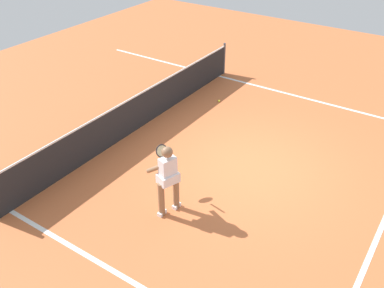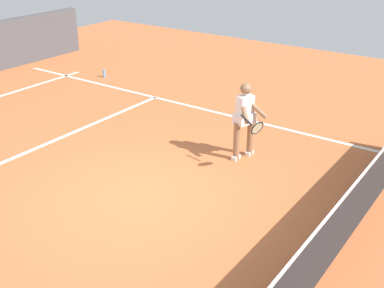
{
  "view_description": "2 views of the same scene",
  "coord_description": "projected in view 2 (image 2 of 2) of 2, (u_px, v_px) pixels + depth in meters",
  "views": [
    {
      "loc": [
        -7.68,
        -3.42,
        5.85
      ],
      "look_at": [
        -1.28,
        0.85,
        1.0
      ],
      "focal_mm": 40.11,
      "sensor_mm": 36.0,
      "label": 1
    },
    {
      "loc": [
        5.56,
        5.0,
        4.38
      ],
      "look_at": [
        -0.9,
        0.47,
        0.77
      ],
      "focal_mm": 46.24,
      "sensor_mm": 36.0,
      "label": 2
    }
  ],
  "objects": [
    {
      "name": "service_line_marking",
      "position": [
        27.0,
        152.0,
        10.17
      ],
      "size": [
        8.36,
        0.1,
        0.01
      ],
      "primitive_type": "cube",
      "color": "white",
      "rests_on": "ground"
    },
    {
      "name": "water_bottle",
      "position": [
        104.0,
        73.0,
        14.94
      ],
      "size": [
        0.07,
        0.07,
        0.24
      ],
      "primitive_type": "cylinder",
      "color": "#4C9EE5",
      "rests_on": "ground"
    },
    {
      "name": "sideline_left_marking",
      "position": [
        256.0,
        122.0,
        11.68
      ],
      "size": [
        0.1,
        16.12,
        0.01
      ],
      "primitive_type": "cube",
      "color": "white",
      "rests_on": "ground"
    },
    {
      "name": "tennis_player",
      "position": [
        245.0,
        118.0,
        9.59
      ],
      "size": [
        0.98,
        0.87,
        1.55
      ],
      "color": "#8C6647",
      "rests_on": "ground"
    },
    {
      "name": "ground_plane",
      "position": [
        140.0,
        196.0,
        8.58
      ],
      "size": [
        23.55,
        23.55,
        0.0
      ],
      "primitive_type": "plane",
      "color": "#C66638"
    },
    {
      "name": "court_net",
      "position": [
        332.0,
        237.0,
        6.6
      ],
      "size": [
        9.04,
        0.08,
        1.08
      ],
      "color": "#4C4C51",
      "rests_on": "ground"
    }
  ]
}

